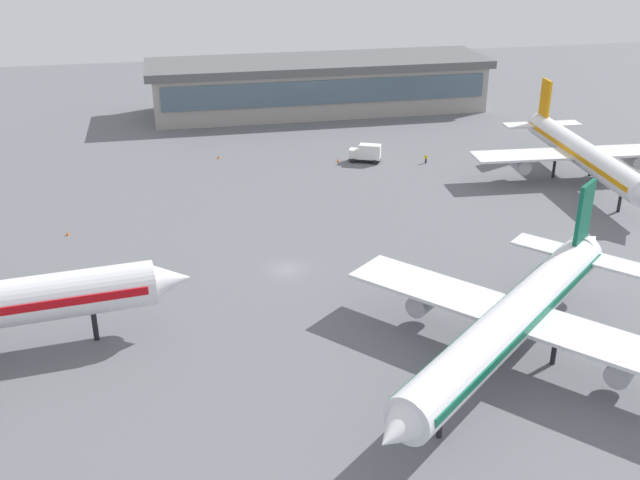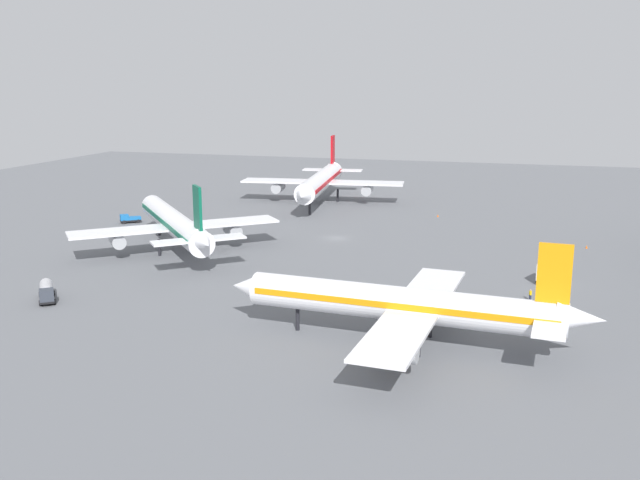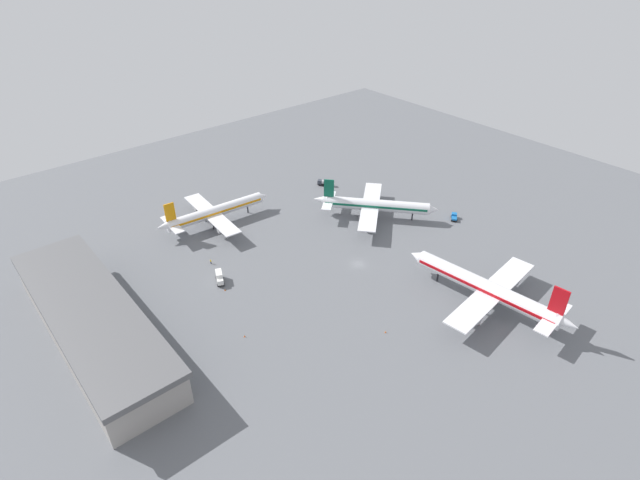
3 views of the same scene
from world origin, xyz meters
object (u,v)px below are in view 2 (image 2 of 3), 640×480
object	(u,v)px
airplane_distant	(174,223)
fuel_truck	(46,291)
catering_truck	(549,272)
safety_cone_near_gate	(555,273)
safety_cone_mid_apron	(587,247)
ground_crew_worker	(530,295)
airplane_at_gate	(405,304)
airplane_taxiing	(321,181)
pushback_tractor	(129,219)
safety_cone_far_side	(438,216)

from	to	relation	value
airplane_distant	fuel_truck	size ratio (longest dim) A/B	6.32
catering_truck	fuel_truck	xyz separation A→B (m)	(-29.60, 68.84, -0.31)
airplane_distant	fuel_truck	xyz separation A→B (m)	(-32.25, 3.32, -3.84)
safety_cone_near_gate	safety_cone_mid_apron	xyz separation A→B (m)	(20.90, -6.43, 0.00)
ground_crew_worker	safety_cone_mid_apron	bearing A→B (deg)	-98.99
airplane_at_gate	airplane_taxiing	world-z (taller)	airplane_taxiing
pushback_tractor	safety_cone_far_side	size ratio (longest dim) A/B	7.71
catering_truck	fuel_truck	world-z (taller)	catering_truck
safety_cone_far_side	airplane_at_gate	bearing A→B (deg)	-175.99
airplane_distant	safety_cone_far_side	xyz separation A→B (m)	(46.76, -42.57, -4.93)
airplane_distant	ground_crew_worker	world-z (taller)	airplane_distant
safety_cone_near_gate	safety_cone_far_side	bearing A→B (deg)	28.42
fuel_truck	ground_crew_worker	world-z (taller)	fuel_truck
airplane_at_gate	safety_cone_near_gate	size ratio (longest dim) A/B	74.40
safety_cone_far_side	fuel_truck	bearing A→B (deg)	149.85
safety_cone_mid_apron	airplane_at_gate	bearing A→B (deg)	156.77
airplane_taxiing	airplane_distant	world-z (taller)	airplane_taxiing
airplane_taxiing	safety_cone_near_gate	world-z (taller)	airplane_taxiing
airplane_at_gate	pushback_tractor	bearing A→B (deg)	-34.11
airplane_taxiing	safety_cone_far_side	world-z (taller)	airplane_taxiing
safety_cone_near_gate	safety_cone_mid_apron	world-z (taller)	same
ground_crew_worker	safety_cone_far_side	bearing A→B (deg)	-64.40
airplane_taxiing	fuel_truck	xyz separation A→B (m)	(-89.18, 14.84, -4.40)
catering_truck	ground_crew_worker	distance (m)	10.75
catering_truck	pushback_tractor	bearing A→B (deg)	99.01
airplane_distant	safety_cone_near_gate	bearing A→B (deg)	-128.81
airplane_distant	pushback_tractor	bearing A→B (deg)	6.35
airplane_taxiing	catering_truck	size ratio (longest dim) A/B	8.89
airplane_at_gate	pushback_tractor	world-z (taller)	airplane_at_gate
pushback_tractor	safety_cone_mid_apron	xyz separation A→B (m)	(2.51, -95.29, -0.67)
catering_truck	ground_crew_worker	world-z (taller)	catering_truck
airplane_at_gate	airplane_distant	xyz separation A→B (m)	(34.69, 48.27, 0.29)
fuel_truck	ground_crew_worker	xyz separation A→B (m)	(19.24, -66.11, -0.54)
catering_truck	safety_cone_near_gate	xyz separation A→B (m)	(4.89, -1.14, -1.40)
safety_cone_mid_apron	safety_cone_far_side	size ratio (longest dim) A/B	1.00
safety_cone_near_gate	ground_crew_worker	bearing A→B (deg)	165.74
pushback_tractor	fuel_truck	bearing A→B (deg)	71.24
airplane_taxiing	pushback_tractor	xyz separation A→B (m)	(-36.29, 33.72, -4.82)
airplane_at_gate	ground_crew_worker	bearing A→B (deg)	-119.78
fuel_truck	ground_crew_worker	size ratio (longest dim) A/B	3.67
airplane_distant	airplane_at_gate	bearing A→B (deg)	-166.44
airplane_taxiing	airplane_distant	bearing A→B (deg)	-17.88
catering_truck	safety_cone_mid_apron	distance (m)	26.92
safety_cone_near_gate	pushback_tractor	bearing A→B (deg)	78.30
catering_truck	safety_cone_far_side	world-z (taller)	catering_truck
airplane_distant	safety_cone_mid_apron	bearing A→B (deg)	-113.16
airplane_distant	safety_cone_far_side	bearing A→B (deg)	-83.05
fuel_truck	safety_cone_near_gate	bearing A→B (deg)	78.19
airplane_at_gate	safety_cone_near_gate	xyz separation A→B (m)	(36.93, -18.39, -4.64)
ground_crew_worker	safety_cone_far_side	distance (m)	63.10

